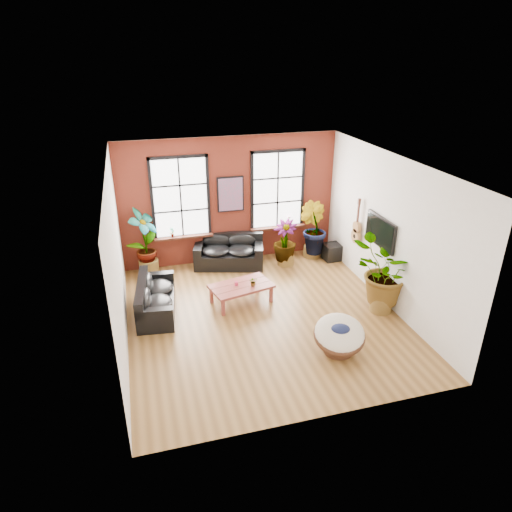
{
  "coord_description": "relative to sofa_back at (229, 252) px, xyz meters",
  "views": [
    {
      "loc": [
        -2.53,
        -8.5,
        5.61
      ],
      "look_at": [
        0.0,
        0.6,
        1.25
      ],
      "focal_mm": 32.0,
      "sensor_mm": 36.0,
      "label": 1
    }
  ],
  "objects": [
    {
      "name": "tv_wall_unit",
      "position": [
        3.08,
        -2.27,
        1.15
      ],
      "size": [
        0.13,
        1.86,
        1.2
      ],
      "color": "black",
      "rests_on": "room"
    },
    {
      "name": "poster",
      "position": [
        0.15,
        0.31,
        1.56
      ],
      "size": [
        0.74,
        0.06,
        0.98
      ],
      "color": "black",
      "rests_on": "room"
    },
    {
      "name": "sofa_back",
      "position": [
        0.0,
        0.0,
        0.0
      ],
      "size": [
        2.06,
        1.39,
        0.86
      ],
      "rotation": [
        0.0,
        0.0,
        -0.27
      ],
      "color": "black",
      "rests_on": "ground"
    },
    {
      "name": "sofa_left",
      "position": [
        -2.2,
        -1.99,
        -0.05
      ],
      "size": [
        1.01,
        1.99,
        0.76
      ],
      "rotation": [
        0.0,
        0.0,
        1.46
      ],
      "color": "black",
      "rests_on": "ground"
    },
    {
      "name": "floor_plant_mid",
      "position": [
        1.5,
        -0.4,
        0.33
      ],
      "size": [
        0.91,
        0.91,
        1.16
      ],
      "primitive_type": "imported",
      "rotation": [
        0.0,
        0.0,
        5.59
      ],
      "color": "#1B4C14",
      "rests_on": "ground"
    },
    {
      "name": "pot_back_right",
      "position": [
        2.43,
        -0.1,
        -0.22
      ],
      "size": [
        0.59,
        0.59,
        0.34
      ],
      "rotation": [
        0.0,
        0.0,
        0.32
      ],
      "color": "brown",
      "rests_on": "ground"
    },
    {
      "name": "coffee_table",
      "position": [
        -0.17,
        -2.11,
        0.02
      ],
      "size": [
        1.58,
        1.13,
        0.55
      ],
      "rotation": [
        0.0,
        0.0,
        0.23
      ],
      "color": "brown",
      "rests_on": "ground"
    },
    {
      "name": "floor_plant_right_wall",
      "position": [
        2.88,
        -3.32,
        0.56
      ],
      "size": [
        1.83,
        1.74,
        1.59
      ],
      "primitive_type": "imported",
      "rotation": [
        0.0,
        0.0,
        3.59
      ],
      "color": "#1B4C14",
      "rests_on": "ground"
    },
    {
      "name": "pot_mid",
      "position": [
        1.53,
        -0.41,
        -0.22
      ],
      "size": [
        0.5,
        0.5,
        0.34
      ],
      "rotation": [
        0.0,
        0.0,
        -0.07
      ],
      "color": "brown",
      "rests_on": "ground"
    },
    {
      "name": "floor_plant_back_left",
      "position": [
        -2.24,
        0.07,
        0.6
      ],
      "size": [
        1.04,
        1.06,
        1.68
      ],
      "primitive_type": "imported",
      "rotation": [
        0.0,
        0.0,
        0.84
      ],
      "color": "#1B4C14",
      "rests_on": "ground"
    },
    {
      "name": "room",
      "position": [
        0.15,
        -2.72,
        1.36
      ],
      "size": [
        6.04,
        6.54,
        3.54
      ],
      "color": "brown",
      "rests_on": "ground"
    },
    {
      "name": "pot_back_left",
      "position": [
        -2.2,
        0.07,
        -0.2
      ],
      "size": [
        0.6,
        0.6,
        0.38
      ],
      "rotation": [
        0.0,
        0.0,
        0.16
      ],
      "color": "brown",
      "rests_on": "ground"
    },
    {
      "name": "floor_plant_back_right",
      "position": [
        2.42,
        -0.14,
        0.5
      ],
      "size": [
        0.94,
        1.02,
        1.49
      ],
      "primitive_type": "imported",
      "rotation": [
        0.0,
        0.0,
        2.01
      ],
      "color": "#1B4C14",
      "rests_on": "ground"
    },
    {
      "name": "sill_plant_left",
      "position": [
        -1.5,
        0.26,
        0.64
      ],
      "size": [
        0.17,
        0.17,
        0.27
      ],
      "primitive_type": "imported",
      "rotation": [
        0.0,
        0.0,
        0.79
      ],
      "color": "#1B4C14",
      "rests_on": "room"
    },
    {
      "name": "sill_plant_right",
      "position": [
        1.85,
        0.26,
        0.64
      ],
      "size": [
        0.19,
        0.19,
        0.27
      ],
      "primitive_type": "imported",
      "rotation": [
        0.0,
        0.0,
        3.49
      ],
      "color": "#1B4C14",
      "rests_on": "room"
    },
    {
      "name": "media_box",
      "position": [
        2.96,
        -0.45,
        -0.16
      ],
      "size": [
        0.59,
        0.5,
        0.46
      ],
      "rotation": [
        0.0,
        0.0,
        0.07
      ],
      "color": "black",
      "rests_on": "ground"
    },
    {
      "name": "papasan_chair",
      "position": [
        1.23,
        -4.54,
        0.01
      ],
      "size": [
        1.28,
        1.29,
        0.77
      ],
      "rotation": [
        0.0,
        0.0,
        -0.3
      ],
      "color": "#4C2C1B",
      "rests_on": "ground"
    },
    {
      "name": "pot_right_wall",
      "position": [
        2.85,
        -3.36,
        -0.2
      ],
      "size": [
        0.62,
        0.62,
        0.37
      ],
      "rotation": [
        0.0,
        0.0,
        -0.26
      ],
      "color": "brown",
      "rests_on": "ground"
    },
    {
      "name": "table_plant",
      "position": [
        0.1,
        -2.21,
        0.18
      ],
      "size": [
        0.21,
        0.19,
        0.22
      ],
      "primitive_type": "imported",
      "rotation": [
        0.0,
        0.0,
        -0.11
      ],
      "color": "#1B4C14",
      "rests_on": "coffee_table"
    }
  ]
}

